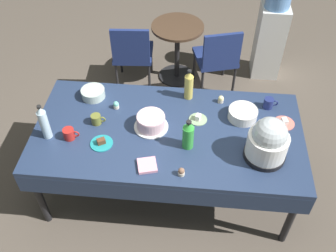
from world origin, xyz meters
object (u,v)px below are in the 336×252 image
at_px(coffee_mug_red, 69,134).
at_px(coffee_mug_navy, 269,103).
at_px(dessert_plate_teal, 101,143).
at_px(cupcake_mint, 116,105).
at_px(ceramic_snack_bowl, 243,114).
at_px(frosted_layer_cake, 151,122).
at_px(soda_bottle_water, 44,123).
at_px(glass_salad_bowl, 93,93).
at_px(dessert_plate_sage, 198,119).
at_px(cupcake_rose, 221,99).
at_px(round_cafe_table, 177,42).
at_px(soda_bottle_ginger_ale, 189,85).
at_px(potluck_table, 168,135).
at_px(slow_cooker, 268,141).
at_px(soda_bottle_lime_soda, 188,135).
at_px(maroon_chair_left, 132,52).
at_px(cupcake_cocoa, 181,172).
at_px(maroon_chair_right, 218,56).
at_px(dessert_plate_coral, 284,123).
at_px(coffee_mug_olive, 97,119).
at_px(water_cooler, 271,31).

height_order(coffee_mug_red, coffee_mug_navy, coffee_mug_navy).
xyz_separation_m(dessert_plate_teal, cupcake_mint, (0.04, 0.42, 0.02)).
bearing_deg(cupcake_mint, ceramic_snack_bowl, -1.07).
distance_m(frosted_layer_cake, soda_bottle_water, 0.84).
distance_m(coffee_mug_red, coffee_mug_navy, 1.69).
relative_size(glass_salad_bowl, dessert_plate_sage, 1.38).
bearing_deg(cupcake_rose, round_cafe_table, 110.48).
bearing_deg(soda_bottle_ginger_ale, coffee_mug_red, -147.40).
bearing_deg(cupcake_rose, ceramic_snack_bowl, -45.17).
height_order(glass_salad_bowl, dessert_plate_sage, glass_salad_bowl).
height_order(potluck_table, slow_cooker, slow_cooker).
relative_size(dessert_plate_sage, soda_bottle_lime_soda, 0.56).
xyz_separation_m(potluck_table, coffee_mug_red, (-0.77, -0.16, 0.11)).
xyz_separation_m(soda_bottle_water, coffee_mug_navy, (1.79, 0.51, -0.11)).
distance_m(soda_bottle_ginger_ale, coffee_mug_navy, 0.70).
xyz_separation_m(glass_salad_bowl, maroon_chair_left, (0.16, 1.09, -0.30)).
bearing_deg(soda_bottle_water, cupcake_cocoa, -14.52).
bearing_deg(ceramic_snack_bowl, round_cafe_table, 114.26).
height_order(ceramic_snack_bowl, coffee_mug_red, coffee_mug_red).
xyz_separation_m(potluck_table, maroon_chair_right, (0.42, 1.44, -0.20)).
bearing_deg(glass_salad_bowl, dessert_plate_coral, -6.35).
relative_size(dessert_plate_teal, coffee_mug_navy, 1.45).
height_order(dessert_plate_teal, coffee_mug_red, coffee_mug_red).
distance_m(slow_cooker, round_cafe_table, 2.08).
bearing_deg(coffee_mug_olive, frosted_layer_cake, -0.76).
height_order(coffee_mug_navy, coffee_mug_olive, coffee_mug_navy).
xyz_separation_m(cupcake_cocoa, cupcake_rose, (0.29, 0.83, 0.00)).
height_order(coffee_mug_red, maroon_chair_left, maroon_chair_left).
distance_m(slow_cooker, cupcake_mint, 1.31).
height_order(cupcake_mint, coffee_mug_navy, coffee_mug_navy).
bearing_deg(soda_bottle_lime_soda, dessert_plate_teal, -176.52).
relative_size(dessert_plate_coral, coffee_mug_olive, 1.42).
xyz_separation_m(dessert_plate_coral, water_cooler, (0.08, 1.69, -0.17)).
height_order(frosted_layer_cake, coffee_mug_olive, frosted_layer_cake).
bearing_deg(soda_bottle_ginger_ale, cupcake_cocoa, -90.07).
bearing_deg(soda_bottle_lime_soda, frosted_layer_cake, 150.28).
xyz_separation_m(dessert_plate_teal, soda_bottle_water, (-0.44, 0.04, 0.14)).
height_order(soda_bottle_water, coffee_mug_navy, soda_bottle_water).
height_order(cupcake_cocoa, soda_bottle_water, soda_bottle_water).
height_order(potluck_table, soda_bottle_water, soda_bottle_water).
relative_size(frosted_layer_cake, round_cafe_table, 0.39).
distance_m(potluck_table, soda_bottle_lime_soda, 0.30).
bearing_deg(dessert_plate_coral, soda_bottle_lime_soda, -157.49).
bearing_deg(water_cooler, coffee_mug_olive, -131.65).
height_order(maroon_chair_left, round_cafe_table, maroon_chair_left).
bearing_deg(coffee_mug_olive, soda_bottle_ginger_ale, 28.36).
relative_size(maroon_chair_left, water_cooler, 0.69).
bearing_deg(cupcake_cocoa, soda_bottle_lime_soda, 84.04).
bearing_deg(glass_salad_bowl, dessert_plate_sage, -12.46).
bearing_deg(dessert_plate_teal, soda_bottle_lime_soda, 3.48).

